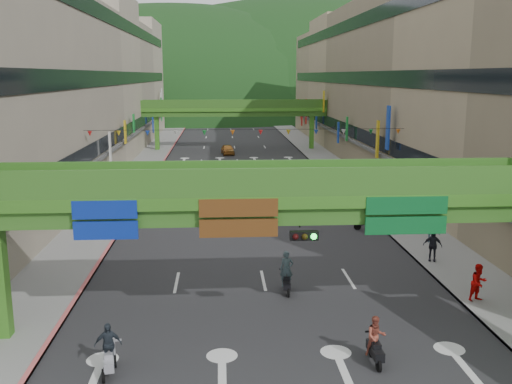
{
  "coord_description": "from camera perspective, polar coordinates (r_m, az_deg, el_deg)",
  "views": [
    {
      "loc": [
        -2.18,
        -16.09,
        10.53
      ],
      "look_at": [
        0.0,
        18.0,
        3.5
      ],
      "focal_mm": 40.0,
      "sensor_mm": 36.0,
      "label": 1
    }
  ],
  "objects": [
    {
      "name": "building_row_right",
      "position": [
        69.39,
        14.29,
        10.4
      ],
      "size": [
        12.8,
        95.0,
        19.0
      ],
      "color": "gray",
      "rests_on": "ground"
    },
    {
      "name": "road_slab",
      "position": [
        66.96,
        -1.75,
        2.59
      ],
      "size": [
        18.0,
        140.0,
        0.02
      ],
      "primitive_type": "cube",
      "color": "#28282B",
      "rests_on": "ground"
    },
    {
      "name": "hill_right",
      "position": [
        198.24,
        4.27,
        8.56
      ],
      "size": [
        208.0,
        176.0,
        128.0
      ],
      "primitive_type": "ellipsoid",
      "color": "#1C4419",
      "rests_on": "ground"
    },
    {
      "name": "scooter_rider_left",
      "position": [
        21.62,
        -14.56,
        -14.99
      ],
      "size": [
        1.01,
        1.59,
        1.97
      ],
      "color": "#94959E",
      "rests_on": "ground"
    },
    {
      "name": "pedestrian_dark",
      "position": [
        33.99,
        17.23,
        -5.39
      ],
      "size": [
        1.13,
        0.77,
        1.78
      ],
      "primitive_type": "imported",
      "rotation": [
        0.0,
        0.0,
        -0.36
      ],
      "color": "black",
      "rests_on": "ground"
    },
    {
      "name": "overpass_near",
      "position": [
        22.34,
        4.46,
        -2.2
      ],
      "size": [
        28.0,
        12.27,
        7.1
      ],
      "color": "#4C9E2D",
      "rests_on": "ground"
    },
    {
      "name": "car_silver",
      "position": [
        58.66,
        -5.64,
        1.96
      ],
      "size": [
        2.28,
        4.62,
        1.46
      ],
      "primitive_type": "imported",
      "rotation": [
        0.0,
        0.0,
        -0.17
      ],
      "color": "#96979D",
      "rests_on": "ground"
    },
    {
      "name": "scooter_rider_far",
      "position": [
        40.45,
        -1.12,
        -2.05
      ],
      "size": [
        0.79,
        1.6,
        1.93
      ],
      "color": "#8F0011",
      "rests_on": "ground"
    },
    {
      "name": "scooter_rider_near",
      "position": [
        28.19,
        3.07,
        -8.15
      ],
      "size": [
        0.68,
        1.6,
        2.12
      ],
      "color": "black",
      "rests_on": "ground"
    },
    {
      "name": "curb_left",
      "position": [
        67.27,
        -9.53,
        2.54
      ],
      "size": [
        0.2,
        140.0,
        0.18
      ],
      "primitive_type": "cube",
      "color": "#CC5959",
      "rests_on": "ground"
    },
    {
      "name": "overpass_far",
      "position": [
        81.28,
        -2.14,
        8.01
      ],
      "size": [
        28.0,
        2.2,
        7.1
      ],
      "color": "#4C9E2D",
      "rests_on": "ground"
    },
    {
      "name": "hill_left",
      "position": [
        176.87,
        -7.89,
        8.11
      ],
      "size": [
        168.0,
        140.0,
        112.0
      ],
      "primitive_type": "ellipsoid",
      "color": "#1C4419",
      "rests_on": "ground"
    },
    {
      "name": "pedestrian_red",
      "position": [
        28.88,
        21.36,
        -8.7
      ],
      "size": [
        1.03,
        0.91,
        1.78
      ],
      "primitive_type": "imported",
      "rotation": [
        0.0,
        0.0,
        0.32
      ],
      "color": "red",
      "rests_on": "ground"
    },
    {
      "name": "parked_scooter_row",
      "position": [
        43.24,
        9.8,
        -1.92
      ],
      "size": [
        1.6,
        7.15,
        1.08
      ],
      "color": "black",
      "rests_on": "ground"
    },
    {
      "name": "sidewalk_right",
      "position": [
        68.2,
        7.54,
        2.71
      ],
      "size": [
        4.0,
        140.0,
        0.15
      ],
      "primitive_type": "cube",
      "color": "gray",
      "rests_on": "ground"
    },
    {
      "name": "car_yellow",
      "position": [
        77.0,
        -2.85,
        4.25
      ],
      "size": [
        1.94,
        4.0,
        1.31
      ],
      "primitive_type": "imported",
      "rotation": [
        0.0,
        0.0,
        0.1
      ],
      "color": "#C37A2E",
      "rests_on": "ground"
    },
    {
      "name": "building_row_left",
      "position": [
        68.19,
        -18.17,
        10.16
      ],
      "size": [
        12.8,
        95.0,
        19.0
      ],
      "color": "#9E937F",
      "rests_on": "ground"
    },
    {
      "name": "bunting_string",
      "position": [
        46.37,
        -0.95,
        5.97
      ],
      "size": [
        26.0,
        0.36,
        0.47
      ],
      "color": "black",
      "rests_on": "ground"
    },
    {
      "name": "curb_right",
      "position": [
        67.85,
        5.96,
        2.72
      ],
      "size": [
        0.2,
        140.0,
        0.18
      ],
      "primitive_type": "cube",
      "color": "gray",
      "rests_on": "ground"
    },
    {
      "name": "sidewalk_left",
      "position": [
        67.49,
        -11.13,
        2.5
      ],
      "size": [
        4.0,
        140.0,
        0.15
      ],
      "primitive_type": "cube",
      "color": "gray",
      "rests_on": "ground"
    },
    {
      "name": "pedestrian_blue",
      "position": [
        37.69,
        17.1,
        -3.83
      ],
      "size": [
        0.91,
        0.79,
        1.64
      ],
      "primitive_type": "imported",
      "rotation": [
        0.0,
        0.0,
        2.66
      ],
      "color": "#354D60",
      "rests_on": "ground"
    },
    {
      "name": "scooter_rider_mid",
      "position": [
        22.11,
        11.88,
        -14.29
      ],
      "size": [
        0.76,
        1.6,
        1.88
      ],
      "color": "black",
      "rests_on": "ground"
    }
  ]
}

